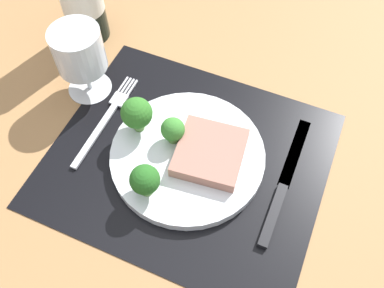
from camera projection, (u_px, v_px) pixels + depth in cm
name	position (u px, v px, depth cm)	size (l,w,h in cm)	color
ground_plane	(188.00, 164.00, 65.20)	(140.00, 110.00, 3.00)	#996D42
placemat	(188.00, 159.00, 63.81)	(41.12, 35.35, 0.30)	black
plate	(188.00, 156.00, 63.00)	(23.35, 23.35, 1.60)	silver
steak	(210.00, 152.00, 61.18)	(9.65, 10.02, 2.04)	#9E6B5B
broccoli_center	(145.00, 180.00, 56.29)	(4.25, 4.25, 5.48)	#5B8942
broccoli_near_fork	(137.00, 113.00, 61.62)	(4.79, 4.79, 6.26)	#5B8942
broccoli_near_steak	(173.00, 130.00, 61.36)	(3.61, 3.61, 4.61)	#5B8942
fork	(106.00, 119.00, 67.36)	(2.40, 19.20, 0.50)	silver
knife	(282.00, 189.00, 60.55)	(1.80, 23.00, 0.80)	black
wine_glass	(80.00, 54.00, 64.57)	(7.95, 7.95, 12.57)	silver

